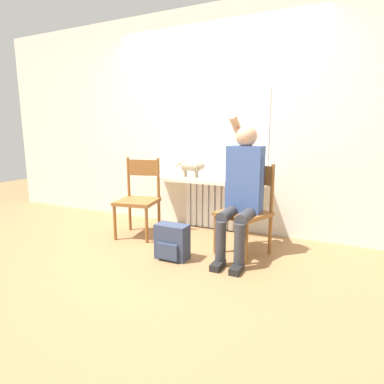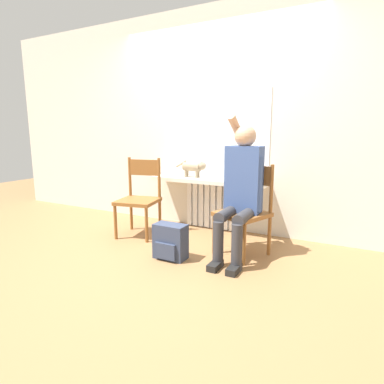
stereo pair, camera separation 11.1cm
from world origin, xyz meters
name	(u,v)px [view 1 (the left image)]	position (x,y,z in m)	size (l,w,h in m)	color
ground_plane	(164,259)	(0.00, 0.00, 0.00)	(12.00, 12.00, 0.00)	olive
wall_with_window	(213,121)	(0.00, 1.23, 1.35)	(7.00, 0.06, 2.70)	silver
radiator	(210,205)	(0.00, 1.15, 0.30)	(0.68, 0.08, 0.61)	white
windowsill	(207,180)	(0.00, 1.04, 0.63)	(1.47, 0.32, 0.05)	silver
window_glass	(212,135)	(0.00, 1.20, 1.19)	(1.41, 0.01, 1.06)	white
chair_left	(139,197)	(-0.65, 0.52, 0.46)	(0.52, 0.52, 0.92)	brown
chair_right	(246,209)	(0.66, 0.51, 0.46)	(0.57, 0.57, 0.92)	brown
person	(243,185)	(0.64, 0.42, 0.72)	(0.36, 0.96, 1.41)	#333338
cat	(193,167)	(-0.19, 1.04, 0.79)	(0.42, 0.11, 0.21)	#9E896B
backpack	(172,242)	(0.06, 0.04, 0.17)	(0.32, 0.20, 0.34)	#333D56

